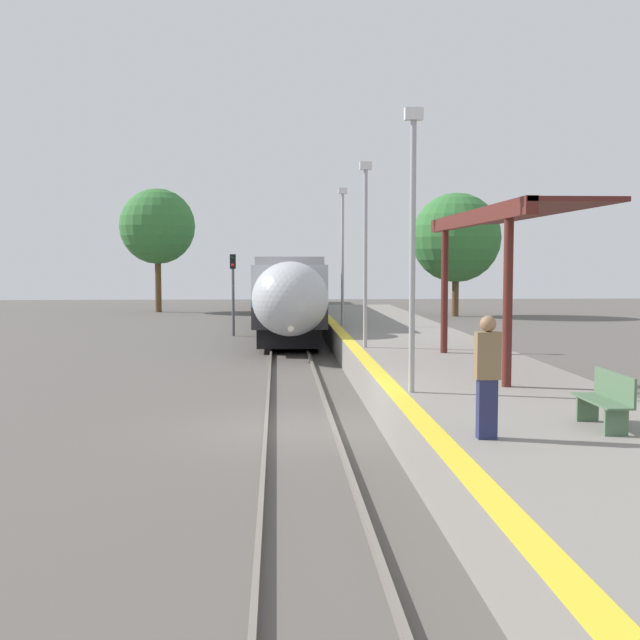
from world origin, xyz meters
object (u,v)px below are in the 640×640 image
Objects in this scene: lamppost_near at (413,232)px; lamppost_mid at (365,242)px; railway_signal at (233,286)px; lamppost_far at (343,247)px; train at (285,285)px; person_waiting at (487,374)px; platform_bench at (607,399)px.

lamppost_mid is (0.00, 8.50, 0.00)m from lamppost_near.
railway_signal is 7.89m from lamppost_far.
train is at bearing 94.89° from lamppost_mid.
lamppost_near is at bearing 95.43° from person_waiting.
platform_bench is 0.27× the size of lamppost_far.
lamppost_near is 17.01m from lamppost_far.
lamppost_far is at bearing 91.09° from person_waiting.
person_waiting reaches higher than platform_bench.
lamppost_near is at bearing -86.31° from train.
platform_bench is 0.27× the size of lamppost_near.
railway_signal is (-7.29, 26.64, 1.00)m from platform_bench.
railway_signal is at bearing 105.30° from platform_bench.
platform_bench is at bearing -83.15° from lamppost_far.
railway_signal is 0.70× the size of lamppost_near.
railway_signal is at bearing 100.83° from person_waiting.
platform_bench is at bearing 16.69° from person_waiting.
lamppost_near reaches higher than railway_signal.
person_waiting is 0.46× the size of railway_signal.
platform_bench is 5.18m from lamppost_near.
lamppost_near is 8.50m from lamppost_mid.
railway_signal is 15.38m from lamppost_mid.
train is at bearing 97.27° from lamppost_far.
lamppost_far is (-0.40, 21.26, 2.25)m from person_waiting.
person_waiting is at bearing -163.31° from platform_bench.
platform_bench is 0.82× the size of person_waiting.
railway_signal reaches higher than train.
railway_signal is (-2.60, -11.38, 0.27)m from train.
lamppost_far is at bearing 96.85° from platform_bench.
train reaches higher than platform_bench.
train is at bearing 97.04° from platform_bench.
lamppost_mid is at bearing 90.00° from lamppost_near.
person_waiting is 0.32× the size of lamppost_far.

